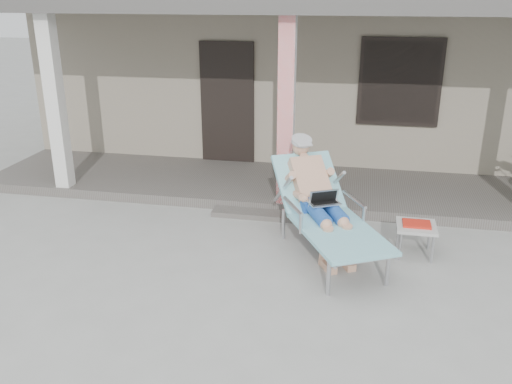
# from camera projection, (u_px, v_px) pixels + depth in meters

# --- Properties ---
(ground) EXTENTS (60.00, 60.00, 0.00)m
(ground) POSITION_uv_depth(u_px,v_px,m) (256.00, 283.00, 6.02)
(ground) COLOR #9E9E99
(ground) RESTS_ON ground
(house) EXTENTS (10.40, 5.40, 3.30)m
(house) POSITION_uv_depth(u_px,v_px,m) (316.00, 61.00, 11.41)
(house) COLOR gray
(house) RESTS_ON ground
(porch_deck) EXTENTS (10.00, 2.00, 0.15)m
(porch_deck) POSITION_uv_depth(u_px,v_px,m) (292.00, 187.00, 8.75)
(porch_deck) COLOR #605B56
(porch_deck) RESTS_ON ground
(porch_overhang) EXTENTS (10.00, 2.30, 2.85)m
(porch_overhang) POSITION_uv_depth(u_px,v_px,m) (296.00, 10.00, 7.75)
(porch_overhang) COLOR silver
(porch_overhang) RESTS_ON porch_deck
(porch_step) EXTENTS (2.00, 0.30, 0.07)m
(porch_step) POSITION_uv_depth(u_px,v_px,m) (281.00, 216.00, 7.70)
(porch_step) COLOR #605B56
(porch_step) RESTS_ON ground
(lounger) EXTENTS (1.65, 2.18, 1.38)m
(lounger) POSITION_uv_depth(u_px,v_px,m) (323.00, 185.00, 6.52)
(lounger) COLOR #B7B7BC
(lounger) RESTS_ON ground
(side_table) EXTENTS (0.47, 0.47, 0.42)m
(side_table) POSITION_uv_depth(u_px,v_px,m) (416.00, 228.00, 6.55)
(side_table) COLOR #B3B3AE
(side_table) RESTS_ON ground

